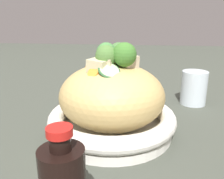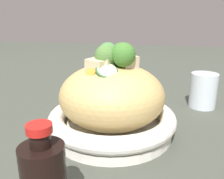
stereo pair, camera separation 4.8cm
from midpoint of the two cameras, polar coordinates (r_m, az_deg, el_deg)
The scene contains 8 objects.
ground_plane at distance 0.52m, azimuth 2.71°, elevation -10.04°, with size 3.00×3.00×0.00m, color #40453C.
serving_bowl at distance 0.51m, azimuth 2.75°, elevation -7.44°, with size 0.26×0.26×0.05m.
noodle_heap at distance 0.49m, azimuth 2.84°, elevation -1.45°, with size 0.21×0.21×0.13m.
broccoli_florets at distance 0.48m, azimuth 3.81°, elevation 8.08°, with size 0.09×0.12×0.07m.
carrot_coins at distance 0.48m, azimuth 0.93°, elevation 5.74°, with size 0.08×0.11×0.03m.
zucchini_slices at distance 0.49m, azimuth 3.52°, elevation 5.48°, with size 0.07×0.16×0.04m.
chicken_chunks at distance 0.45m, azimuth 2.66°, elevation 5.86°, with size 0.10×0.07×0.03m.
drinking_glass at distance 0.69m, azimuth 22.39°, elevation -0.23°, with size 0.07×0.07×0.09m.
Camera 2 is at (-0.10, 0.45, 0.24)m, focal length 39.25 mm.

